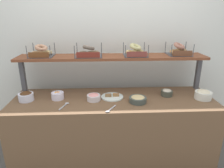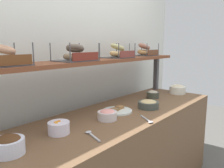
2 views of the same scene
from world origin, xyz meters
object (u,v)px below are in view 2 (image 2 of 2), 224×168
at_px(bowl_tuna_salad, 153,94).
at_px(serving_spoon_by_edge, 91,134).
at_px(bowl_fruit_salad, 59,127).
at_px(bowl_lox_spread, 107,115).
at_px(bagel_basket_poppy, 75,55).
at_px(serving_spoon_near_plate, 148,120).
at_px(bagel_basket_sesame, 4,58).
at_px(bowl_potato_salad, 178,89).
at_px(bagel_basket_everything, 144,51).
at_px(bagel_basket_plain, 118,53).
at_px(bowl_chocolate_spread, 9,145).
at_px(serving_plate_white, 117,110).
at_px(bowl_hummus, 148,104).

relative_size(bowl_tuna_salad, serving_spoon_by_edge, 0.78).
relative_size(bowl_fruit_salad, bowl_lox_spread, 0.93).
bearing_deg(bagel_basket_poppy, serving_spoon_near_plate, -67.72).
bearing_deg(bowl_tuna_salad, bagel_basket_sesame, 171.51).
bearing_deg(bagel_basket_sesame, bowl_potato_salad, -10.07).
distance_m(bowl_fruit_salad, serving_spoon_near_plate, 0.65).
bearing_deg(bowl_tuna_salad, bagel_basket_poppy, 168.03).
xyz_separation_m(bowl_potato_salad, serving_spoon_by_edge, (-1.50, -0.10, -0.05)).
xyz_separation_m(bagel_basket_sesame, bagel_basket_everything, (1.60, 0.02, 0.00)).
xyz_separation_m(bowl_potato_salad, bagel_basket_poppy, (-1.26, 0.30, 0.42)).
bearing_deg(bagel_basket_poppy, bowl_tuna_salad, -11.97).
height_order(bowl_potato_salad, bagel_basket_sesame, bagel_basket_sesame).
relative_size(bowl_tuna_salad, bagel_basket_plain, 0.49).
bearing_deg(serving_spoon_by_edge, bowl_tuna_salad, 10.49).
distance_m(bowl_potato_salad, bowl_chocolate_spread, 1.94).
bearing_deg(bowl_fruit_salad, serving_spoon_near_plate, -29.12).
distance_m(bagel_basket_sesame, bagel_basket_plain, 1.08).
height_order(bowl_fruit_salad, bagel_basket_sesame, bagel_basket_sesame).
distance_m(bowl_fruit_salad, bagel_basket_sesame, 0.54).
relative_size(serving_plate_white, serving_spoon_near_plate, 1.62).
relative_size(bowl_potato_salad, bowl_lox_spread, 1.23).
distance_m(bowl_tuna_salad, serving_plate_white, 0.63).
bearing_deg(bowl_lox_spread, bowl_fruit_salad, 171.71).
height_order(bowl_potato_salad, bowl_chocolate_spread, bowl_potato_salad).
height_order(bowl_tuna_salad, bagel_basket_sesame, bagel_basket_sesame).
bearing_deg(serving_spoon_by_edge, bowl_hummus, 3.38).
distance_m(bowl_lox_spread, bagel_basket_poppy, 0.52).
bearing_deg(bowl_potato_salad, bowl_tuna_salad, 164.06).
relative_size(bowl_chocolate_spread, serving_spoon_near_plate, 1.04).
distance_m(serving_plate_white, bagel_basket_plain, 0.59).
bearing_deg(bowl_potato_salad, bagel_basket_everything, 120.88).
distance_m(bowl_chocolate_spread, serving_spoon_by_edge, 0.47).
height_order(bowl_tuna_salad, bowl_hummus, bowl_tuna_salad).
xyz_separation_m(bowl_fruit_salad, bagel_basket_poppy, (0.35, 0.22, 0.43)).
bearing_deg(bowl_chocolate_spread, bagel_basket_plain, 12.07).
bearing_deg(bowl_tuna_salad, bowl_chocolate_spread, -177.77).
height_order(bowl_fruit_salad, bagel_basket_poppy, bagel_basket_poppy).
bearing_deg(bowl_lox_spread, bagel_basket_sesame, 153.01).
relative_size(bowl_fruit_salad, bagel_basket_poppy, 0.45).
relative_size(bowl_tuna_salad, bagel_basket_sesame, 0.51).
xyz_separation_m(bowl_tuna_salad, bowl_fruit_salad, (-1.24, -0.03, 0.00)).
bearing_deg(bagel_basket_sesame, serving_spoon_near_plate, -36.39).
relative_size(bowl_chocolate_spread, bowl_hummus, 0.86).
distance_m(bowl_tuna_salad, bowl_lox_spread, 0.84).
xyz_separation_m(bagel_basket_sesame, bagel_basket_plain, (1.08, -0.01, 0.00)).
bearing_deg(bowl_chocolate_spread, bowl_tuna_salad, 2.23).
xyz_separation_m(bowl_fruit_salad, bowl_lox_spread, (0.40, -0.06, -0.00)).
bearing_deg(serving_spoon_near_plate, bagel_basket_everything, 34.19).
distance_m(bowl_lox_spread, bagel_basket_plain, 0.72).
relative_size(bowl_chocolate_spread, bagel_basket_plain, 0.60).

